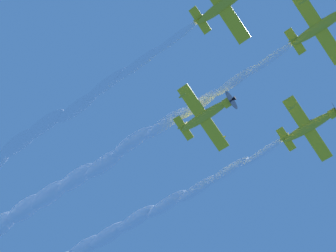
{
  "coord_description": "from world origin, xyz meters",
  "views": [
    {
      "loc": [
        10.22,
        18.4,
        2.08
      ],
      "look_at": [
        29.62,
        -3.48,
        61.6
      ],
      "focal_mm": 51.39,
      "sensor_mm": 36.0,
      "label": 1
    }
  ],
  "objects_px": {
    "airplane_left_wingman": "(311,126)",
    "airplane_right_wingman": "(226,3)",
    "airplane_lead": "(322,25)",
    "airplane_slot_tail": "(206,115)"
  },
  "relations": [
    {
      "from": "airplane_lead",
      "to": "airplane_right_wingman",
      "type": "bearing_deg",
      "value": 54.7
    },
    {
      "from": "airplane_lead",
      "to": "airplane_left_wingman",
      "type": "height_order",
      "value": "airplane_lead"
    },
    {
      "from": "airplane_lead",
      "to": "airplane_right_wingman",
      "type": "relative_size",
      "value": 1.0
    },
    {
      "from": "airplane_lead",
      "to": "airplane_left_wingman",
      "type": "bearing_deg",
      "value": -48.98
    },
    {
      "from": "airplane_left_wingman",
      "to": "airplane_right_wingman",
      "type": "distance_m",
      "value": 20.34
    },
    {
      "from": "airplane_lead",
      "to": "airplane_right_wingman",
      "type": "xyz_separation_m",
      "value": [
        7.17,
        10.13,
        -0.53
      ]
    },
    {
      "from": "airplane_lead",
      "to": "airplane_slot_tail",
      "type": "distance_m",
      "value": 18.19
    },
    {
      "from": "airplane_lead",
      "to": "airplane_slot_tail",
      "type": "height_order",
      "value": "airplane_lead"
    },
    {
      "from": "airplane_right_wingman",
      "to": "airplane_lead",
      "type": "bearing_deg",
      "value": -125.3
    },
    {
      "from": "airplane_left_wingman",
      "to": "airplane_slot_tail",
      "type": "xyz_separation_m",
      "value": [
        9.31,
        10.73,
        -0.5
      ]
    }
  ]
}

